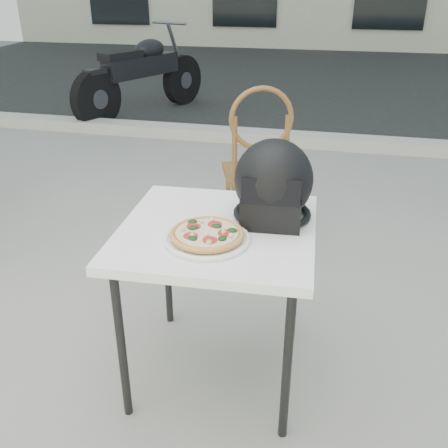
% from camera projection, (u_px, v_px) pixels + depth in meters
% --- Properties ---
extents(ground, '(80.00, 80.00, 0.00)m').
position_uv_depth(ground, '(147.00, 301.00, 2.65)').
color(ground, gray).
rests_on(ground, ground).
extents(street_asphalt, '(30.00, 8.00, 0.00)m').
position_uv_depth(street_asphalt, '(294.00, 77.00, 8.76)').
color(street_asphalt, black).
rests_on(street_asphalt, ground).
extents(curb, '(30.00, 0.25, 0.12)m').
position_uv_depth(curb, '(252.00, 136.00, 5.24)').
color(curb, '#ADABA2').
rests_on(curb, ground).
extents(cafe_table_main, '(0.77, 0.77, 0.70)m').
position_uv_depth(cafe_table_main, '(217.00, 242.00, 1.91)').
color(cafe_table_main, white).
rests_on(cafe_table_main, ground).
extents(plate, '(0.37, 0.37, 0.02)m').
position_uv_depth(plate, '(207.00, 239.00, 1.77)').
color(plate, white).
rests_on(plate, cafe_table_main).
extents(pizza, '(0.29, 0.29, 0.03)m').
position_uv_depth(pizza, '(207.00, 234.00, 1.77)').
color(pizza, tan).
rests_on(pizza, plate).
extents(helmet, '(0.33, 0.34, 0.31)m').
position_uv_depth(helmet, '(273.00, 185.00, 1.89)').
color(helmet, black).
rests_on(helmet, cafe_table_main).
extents(cafe_chair_main, '(0.49, 0.49, 1.01)m').
position_uv_depth(cafe_chair_main, '(258.00, 157.00, 3.04)').
color(cafe_chair_main, brown).
rests_on(cafe_chair_main, ground).
extents(motorcycle, '(0.95, 2.03, 1.07)m').
position_uv_depth(motorcycle, '(143.00, 76.00, 6.16)').
color(motorcycle, black).
rests_on(motorcycle, street_asphalt).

